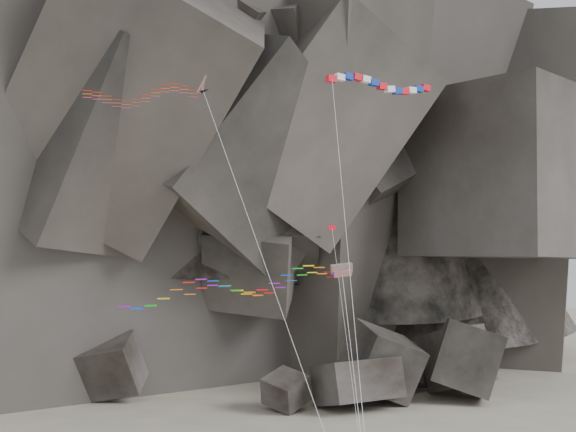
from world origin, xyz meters
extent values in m
cube|color=#47423F|center=(8.45, 29.92, 1.48)|extent=(5.78, 6.11, 4.65)
cube|color=#47423F|center=(16.39, 29.48, 2.17)|extent=(9.47, 8.59, 5.85)
cube|color=#47423F|center=(26.29, 36.77, 0.96)|extent=(4.34, 4.30, 3.35)
cube|color=#47423F|center=(30.08, 30.65, 3.64)|extent=(10.61, 8.82, 9.66)
cube|color=#47423F|center=(30.70, 34.43, 3.43)|extent=(8.65, 8.68, 8.35)
cube|color=#47423F|center=(20.16, 32.16, 3.13)|extent=(8.55, 9.16, 9.31)
cube|color=#47423F|center=(-10.00, 38.55, 3.02)|extent=(8.60, 7.99, 8.25)
cylinder|color=silver|center=(0.00, -4.04, 15.42)|extent=(7.04, 16.67, 27.78)
cube|color=red|center=(5.69, 3.03, 30.06)|extent=(0.81, 0.65, 0.47)
cube|color=white|center=(6.39, 3.22, 30.25)|extent=(0.84, 0.66, 0.52)
cube|color=#0D2E97|center=(7.09, 3.36, 30.37)|extent=(0.86, 0.67, 0.56)
cube|color=red|center=(7.79, 3.48, 30.39)|extent=(0.86, 0.67, 0.56)
cube|color=white|center=(8.49, 3.60, 30.29)|extent=(0.85, 0.66, 0.53)
cube|color=#0D2E97|center=(9.19, 3.74, 30.10)|extent=(0.82, 0.65, 0.48)
cube|color=red|center=(9.89, 3.91, 29.90)|extent=(0.83, 0.66, 0.51)
cube|color=white|center=(10.59, 4.13, 29.76)|extent=(0.86, 0.67, 0.55)
cube|color=#0D2E97|center=(11.29, 4.40, 29.72)|extent=(0.86, 0.67, 0.56)
cube|color=red|center=(11.99, 4.70, 29.79)|extent=(0.85, 0.67, 0.54)
cube|color=white|center=(12.69, 5.01, 29.96)|extent=(0.82, 0.66, 0.50)
cube|color=#0D2E97|center=(13.38, 5.30, 30.16)|extent=(0.83, 0.66, 0.50)
cube|color=red|center=(14.08, 5.57, 30.33)|extent=(0.85, 0.67, 0.54)
cylinder|color=silver|center=(4.59, -4.77, 15.80)|extent=(2.22, 15.22, 28.53)
cube|color=gold|center=(4.88, -1.98, 16.59)|extent=(1.49, 0.53, 0.81)
cube|color=#0CB219|center=(4.88, -2.17, 16.28)|extent=(1.25, 0.38, 0.56)
cylinder|color=silver|center=(4.19, -7.17, 9.06)|extent=(1.41, 10.42, 15.07)
cube|color=red|center=(5.62, 2.69, 19.31)|extent=(0.55, 0.07, 0.35)
cube|color=#0D2E97|center=(5.44, 2.70, 19.31)|extent=(0.20, 0.06, 0.36)
cylinder|color=silver|center=(4.56, -4.84, 10.42)|extent=(2.14, 15.07, 17.78)
camera|label=1|loc=(-8.93, -46.52, 18.36)|focal=45.00mm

